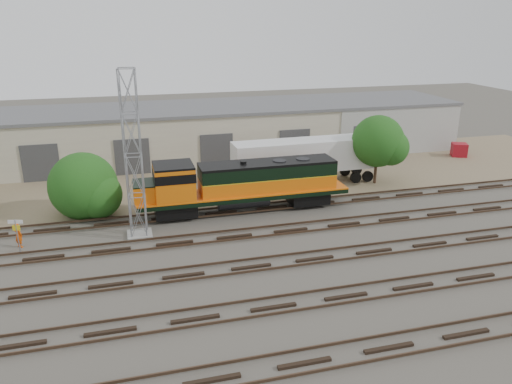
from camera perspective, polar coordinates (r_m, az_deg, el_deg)
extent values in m
plane|color=#47423A|center=(32.40, -1.89, -6.27)|extent=(140.00, 140.00, 0.00)
cube|color=#726047|center=(46.14, -6.20, 1.56)|extent=(80.00, 16.00, 0.02)
cube|color=black|center=(22.55, 5.57, -18.90)|extent=(80.00, 2.40, 0.14)
cube|color=#4C3828|center=(21.92, 6.31, -19.76)|extent=(80.00, 0.08, 0.14)
cube|color=#4C3828|center=(23.02, 4.90, -17.53)|extent=(80.00, 0.08, 0.14)
cube|color=black|center=(26.02, 2.02, -13.03)|extent=(80.00, 2.40, 0.14)
cube|color=#4C3828|center=(25.34, 2.54, -13.64)|extent=(80.00, 0.08, 0.14)
cube|color=#4C3828|center=(26.55, 1.54, -11.95)|extent=(80.00, 0.08, 0.14)
cube|color=black|center=(29.76, -0.55, -8.56)|extent=(80.00, 2.40, 0.14)
cube|color=#4C3828|center=(29.06, -0.17, -8.99)|extent=(80.00, 0.08, 0.14)
cube|color=#4C3828|center=(30.34, -0.91, -7.69)|extent=(80.00, 0.08, 0.14)
cube|color=black|center=(33.70, -2.49, -5.10)|extent=(80.00, 2.40, 0.14)
cube|color=#4C3828|center=(32.97, -2.20, -5.40)|extent=(80.00, 0.08, 0.14)
cube|color=#4C3828|center=(34.31, -2.77, -4.39)|extent=(80.00, 0.08, 0.14)
cube|color=black|center=(37.75, -4.00, -2.37)|extent=(80.00, 2.40, 0.14)
cube|color=#4C3828|center=(37.02, -3.78, -2.58)|extent=(80.00, 0.08, 0.14)
cube|color=#4C3828|center=(38.39, -4.22, -1.78)|extent=(80.00, 0.08, 0.14)
cube|color=beige|center=(53.15, -7.70, 6.65)|extent=(58.00, 10.00, 5.00)
cube|color=#59595B|center=(52.64, -7.83, 9.47)|extent=(58.40, 10.40, 0.30)
cube|color=#999993|center=(55.72, 16.25, 6.64)|extent=(14.00, 0.10, 5.00)
cube|color=#333335|center=(48.58, -23.40, 3.04)|extent=(3.20, 0.12, 3.40)
cube|color=#333335|center=(48.01, -13.94, 3.90)|extent=(3.20, 0.12, 3.40)
cube|color=#333335|center=(48.77, -4.51, 4.66)|extent=(3.20, 0.12, 3.40)
cube|color=#333335|center=(50.80, 4.43, 5.25)|extent=(3.20, 0.12, 3.40)
cube|color=#333335|center=(53.95, 12.51, 5.68)|extent=(3.20, 0.12, 3.40)
cube|color=black|center=(37.06, -9.19, -1.88)|extent=(3.00, 2.25, 0.94)
cube|color=black|center=(39.32, 5.89, -0.47)|extent=(3.00, 2.25, 0.94)
cube|color=black|center=(37.64, -1.43, -0.26)|extent=(15.93, 2.81, 0.33)
cylinder|color=black|center=(37.84, -1.43, -1.10)|extent=(3.93, 1.03, 1.03)
cube|color=#DB610A|center=(37.87, 1.31, 1.02)|extent=(10.30, 2.44, 1.12)
cube|color=black|center=(37.56, 1.32, 2.51)|extent=(10.30, 2.44, 0.94)
cube|color=black|center=(37.40, 1.33, 3.34)|extent=(10.30, 2.44, 0.19)
cube|color=#DB610A|center=(36.39, -9.36, 1.08)|extent=(2.81, 2.81, 2.44)
cube|color=black|center=(36.01, -9.47, 3.04)|extent=(2.81, 2.81, 0.15)
cube|color=#DB610A|center=(36.44, -12.67, -0.05)|extent=(1.50, 2.25, 1.31)
cube|color=gray|center=(34.80, -13.14, -4.75)|extent=(1.64, 1.64, 0.20)
cylinder|color=gray|center=(33.46, -14.75, 4.24)|extent=(0.08, 0.08, 10.90)
cylinder|color=gray|center=(33.47, -13.04, 4.39)|extent=(0.08, 0.08, 10.90)
cylinder|color=gray|center=(32.49, -14.72, 3.80)|extent=(0.08, 0.08, 10.90)
cylinder|color=gray|center=(32.50, -12.96, 3.95)|extent=(0.08, 0.08, 10.90)
cylinder|color=gray|center=(34.51, -25.59, -4.58)|extent=(0.07, 0.07, 2.25)
cube|color=white|center=(34.16, -25.82, -3.08)|extent=(0.90, 0.27, 0.23)
cube|color=yellow|center=(34.31, -25.72, -3.72)|extent=(0.46, 0.15, 0.36)
imported|color=#E6510C|center=(35.45, -25.51, -4.48)|extent=(0.71, 0.69, 1.64)
cube|color=silver|center=(43.95, 5.66, 4.24)|extent=(12.93, 2.80, 2.68)
cube|color=black|center=(46.59, 11.37, 2.09)|extent=(2.42, 2.52, 0.99)
cube|color=black|center=(42.08, -0.23, 0.82)|extent=(0.15, 0.15, 1.29)
cube|color=black|center=(43.90, -0.94, 1.61)|extent=(0.15, 0.15, 1.29)
cube|color=navy|center=(53.19, 14.11, 4.31)|extent=(2.03, 1.98, 1.50)
cube|color=maroon|center=(57.40, 22.19, 4.48)|extent=(1.95, 1.90, 1.40)
cylinder|color=#382619|center=(39.63, -18.82, -2.09)|extent=(0.34, 0.34, 0.46)
sphere|color=#1B4E16|center=(38.98, -19.13, 0.64)|extent=(5.03, 5.03, 5.03)
sphere|color=#1B4E16|center=(38.36, -17.62, -0.29)|extent=(3.52, 3.52, 3.52)
cylinder|color=#382619|center=(45.49, 13.49, 2.35)|extent=(0.26, 0.26, 2.26)
sphere|color=#1B4E16|center=(44.80, 13.75, 5.66)|extent=(4.52, 4.52, 4.52)
sphere|color=#1B4E16|center=(44.77, 15.14, 4.94)|extent=(3.16, 3.16, 3.16)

